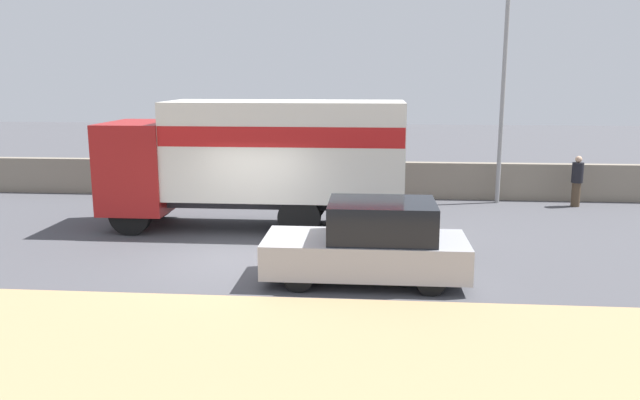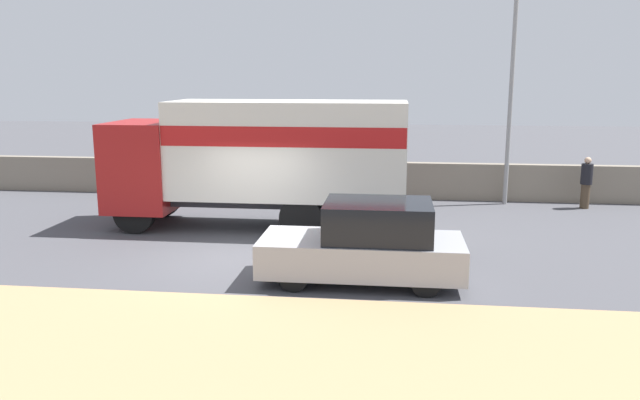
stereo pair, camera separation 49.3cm
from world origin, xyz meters
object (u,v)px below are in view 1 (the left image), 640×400
Objects in this scene: street_lamp at (505,62)px; box_truck at (259,154)px; pedestrian at (577,180)px; car_hatchback at (370,243)px.

box_truck is (-7.12, -4.08, -2.46)m from street_lamp.
street_lamp reaches higher than box_truck.
pedestrian is (2.37, -0.40, -3.66)m from street_lamp.
box_truck reaches higher than pedestrian.
car_hatchback is (3.01, -4.21, -1.25)m from box_truck.
car_hatchback is (-4.11, -8.29, -3.71)m from street_lamp.
box_truck is 4.92× the size of pedestrian.
pedestrian is at bearing -9.63° from street_lamp.
street_lamp is at bearing -116.34° from car_hatchback.
box_truck reaches higher than car_hatchback.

